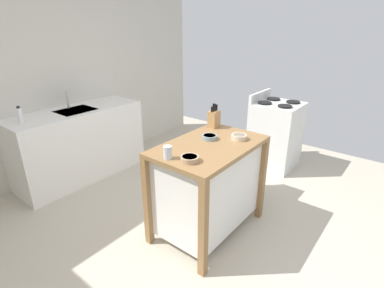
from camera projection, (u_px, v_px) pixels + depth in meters
name	position (u px, v px, depth m)	size (l,w,h in m)	color
ground_plane	(210.00, 246.00, 2.71)	(6.03, 6.03, 0.00)	#BCB29E
wall_back	(50.00, 76.00, 3.65)	(5.03, 0.10, 2.60)	beige
kitchen_island	(209.00, 184.00, 2.76)	(1.06, 0.68, 0.91)	olive
knife_block	(214.00, 119.00, 3.01)	(0.11, 0.09, 0.25)	#AD7F4C
bowl_ceramic_small	(190.00, 159.00, 2.27)	(0.15, 0.15, 0.04)	tan
bowl_stoneware_deep	(239.00, 137.00, 2.71)	(0.14, 0.14, 0.05)	beige
bowl_ceramic_wide	(210.00, 137.00, 2.71)	(0.14, 0.14, 0.04)	gray
drinking_cup	(168.00, 152.00, 2.31)	(0.07, 0.07, 0.11)	silver
trash_bin	(245.00, 171.00, 3.40)	(0.36, 0.28, 0.63)	#B7B2A8
sink_counter	(80.00, 144.00, 3.82)	(1.64, 0.60, 0.91)	white
sink_faucet	(67.00, 100.00, 3.68)	(0.02, 0.02, 0.22)	#B7BCC1
bottle_spray_cleaner	(20.00, 115.00, 3.13)	(0.05, 0.05, 0.19)	white
stove	(275.00, 134.00, 4.12)	(0.60, 0.60, 1.03)	silver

